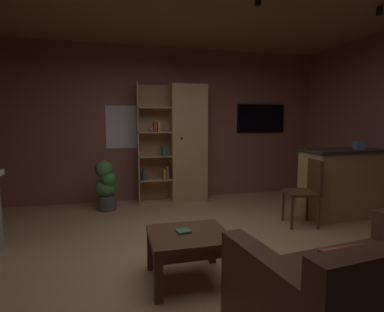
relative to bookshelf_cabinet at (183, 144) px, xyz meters
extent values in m
cube|color=tan|center=(-0.34, -2.43, -1.05)|extent=(6.15, 5.34, 0.02)
cube|color=#8E544C|center=(-0.34, 0.27, 0.36)|extent=(6.27, 0.06, 2.79)
cube|color=white|center=(-0.98, 0.24, 0.31)|extent=(0.76, 0.01, 0.76)
cube|color=tan|center=(0.09, -0.01, 0.01)|extent=(0.64, 0.38, 2.10)
cube|color=tan|center=(-0.53, 0.17, 0.01)|extent=(0.59, 0.02, 2.10)
cube|color=tan|center=(-0.82, -0.01, 0.01)|extent=(0.02, 0.38, 2.10)
sphere|color=black|center=(-0.07, -0.21, 0.12)|extent=(0.04, 0.04, 0.04)
cube|color=tan|center=(-0.53, -0.01, -1.03)|extent=(0.59, 0.38, 0.02)
cube|color=tan|center=(-0.53, -0.01, -0.62)|extent=(0.59, 0.38, 0.02)
cube|color=tan|center=(-0.53, -0.01, -0.20)|extent=(0.59, 0.38, 0.02)
cube|color=tan|center=(-0.53, -0.01, 0.22)|extent=(0.59, 0.38, 0.02)
cube|color=tan|center=(-0.53, -0.01, 0.64)|extent=(0.59, 0.38, 0.02)
cube|color=gold|center=(-0.37, -0.06, -0.52)|extent=(0.03, 0.23, 0.18)
cube|color=gold|center=(-0.46, -0.06, 0.31)|extent=(0.04, 0.23, 0.17)
cube|color=#2D4C8C|center=(-0.73, -0.06, -0.53)|extent=(0.05, 0.23, 0.17)
cube|color=brown|center=(-0.32, -0.06, -0.49)|extent=(0.05, 0.23, 0.24)
cube|color=#2D4C8C|center=(-0.38, -0.06, -0.11)|extent=(0.04, 0.23, 0.16)
cube|color=#B22D2D|center=(-0.52, -0.06, 0.32)|extent=(0.05, 0.23, 0.18)
sphere|color=beige|center=(-0.55, -0.01, 0.27)|extent=(0.10, 0.10, 0.10)
cube|color=tan|center=(2.28, -1.48, -0.54)|extent=(1.42, 0.56, 0.99)
cube|color=#2D2826|center=(2.28, -1.48, -0.03)|extent=(1.48, 0.62, 0.04)
cube|color=#598CBF|center=(2.35, -1.55, 0.05)|extent=(0.15, 0.15, 0.11)
cube|color=#4C2D1E|center=(0.38, -3.75, -0.83)|extent=(1.69, 1.11, 0.42)
cube|color=#C67F33|center=(0.04, -3.95, -0.53)|extent=(0.36, 0.17, 0.33)
cube|color=#AD3D2D|center=(0.08, -4.03, -0.49)|extent=(0.43, 0.16, 0.42)
cube|color=#4C331E|center=(-0.56, -2.75, -0.63)|extent=(0.70, 0.63, 0.05)
cube|color=#4C331E|center=(-0.56, -2.75, -0.69)|extent=(0.63, 0.57, 0.08)
cube|color=#4C331E|center=(-0.87, -3.03, -0.85)|extent=(0.07, 0.07, 0.39)
cube|color=#4C331E|center=(-0.24, -3.03, -0.85)|extent=(0.07, 0.07, 0.39)
cube|color=#4C331E|center=(-0.87, -2.48, -0.85)|extent=(0.07, 0.07, 0.39)
cube|color=#4C331E|center=(-0.24, -2.48, -0.85)|extent=(0.07, 0.07, 0.39)
cube|color=#387247|center=(-0.59, -2.73, -0.59)|extent=(0.14, 0.12, 0.02)
cube|color=#4C331E|center=(1.30, -1.70, -0.58)|extent=(0.50, 0.50, 0.04)
cube|color=#4C331E|center=(1.48, -1.74, -0.34)|extent=(0.12, 0.40, 0.44)
cylinder|color=#4C331E|center=(1.16, -1.49, -0.81)|extent=(0.04, 0.04, 0.46)
cylinder|color=#4C331E|center=(1.08, -1.84, -0.81)|extent=(0.04, 0.04, 0.46)
cylinder|color=#4C331E|center=(1.51, -1.56, -0.81)|extent=(0.04, 0.04, 0.46)
cylinder|color=#4C331E|center=(1.43, -1.91, -0.81)|extent=(0.04, 0.04, 0.46)
cylinder|color=#4C4C51|center=(-1.35, -0.31, -0.92)|extent=(0.29, 0.29, 0.24)
sphere|color=#3D7F3D|center=(-1.37, -0.28, -0.67)|extent=(0.33, 0.33, 0.33)
sphere|color=#3D7F3D|center=(-1.32, -0.34, -0.52)|extent=(0.26, 0.26, 0.26)
sphere|color=#3D7F3D|center=(-1.38, -0.32, -0.36)|extent=(0.29, 0.29, 0.29)
cube|color=black|center=(1.63, 0.21, 0.48)|extent=(0.99, 0.05, 0.56)
cube|color=black|center=(1.63, 0.19, 0.48)|extent=(0.95, 0.01, 0.52)
cylinder|color=black|center=(0.35, -2.18, 1.68)|extent=(0.07, 0.07, 0.09)
cylinder|color=black|center=(1.87, -2.25, 1.68)|extent=(0.07, 0.07, 0.09)
camera|label=1|loc=(-1.14, -5.25, 0.38)|focal=27.74mm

